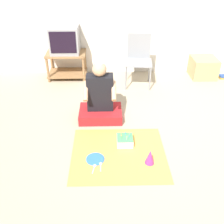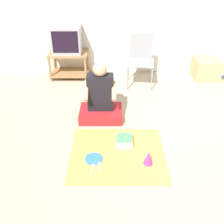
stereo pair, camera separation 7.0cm
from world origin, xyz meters
The scene contains 14 objects.
ground_plane centered at (0.00, 0.00, 0.00)m, with size 16.00×16.00×0.00m, color tan.
wall_back centered at (0.00, 2.29, 1.27)m, with size 6.40×0.06×2.55m.
tv_stand centered at (-1.57, 2.03, 0.29)m, with size 0.71×0.47×0.49m.
tv centered at (-1.57, 2.04, 0.72)m, with size 0.50×0.43×0.47m.
folding_chair centered at (-0.28, 1.75, 0.50)m, with size 0.49×0.46×0.88m.
cardboard_box_stack centered at (0.99, 2.00, 0.18)m, with size 0.45×0.46×0.36m.
book_pile centered at (1.39, 1.92, 0.02)m, with size 0.19×0.15×0.05m.
person_seated centered at (-0.94, 0.64, 0.29)m, with size 0.61×0.43×0.92m.
party_cloth centered at (-0.71, -0.18, 0.00)m, with size 1.13×1.00×0.01m.
birthday_cake centered at (-0.62, 0.01, 0.06)m, with size 0.20×0.20×0.16m.
party_hat_blue centered at (-0.36, -0.34, 0.10)m, with size 0.11×0.11×0.18m.
paper_plate centered at (-0.99, -0.27, 0.01)m, with size 0.22×0.22×0.01m.
plastic_spoon_near centered at (-0.92, -0.37, 0.01)m, with size 0.04×0.15×0.01m.
plastic_spoon_far centered at (-0.99, -0.40, 0.01)m, with size 0.05×0.14×0.01m.
Camera 1 is at (-0.84, -2.57, 2.13)m, focal length 42.00 mm.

